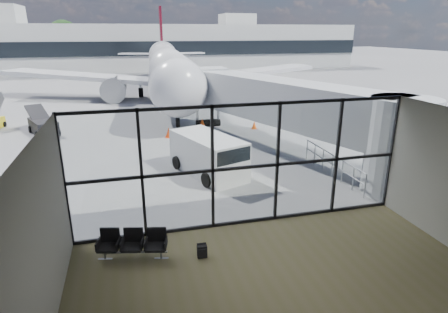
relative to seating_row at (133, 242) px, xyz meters
name	(u,v)px	position (x,y,z in m)	size (l,w,h in m)	color
ground	(155,84)	(4.05, 41.23, -0.53)	(220.00, 220.00, 0.00)	slate
lounge_shell	(309,218)	(4.05, -3.57, 2.12)	(12.02, 8.01, 4.51)	brown
glass_curtain_wall	(245,166)	(4.05, 1.23, 1.72)	(12.10, 0.12, 4.50)	white
jet_bridge	(291,108)	(8.95, 8.31, 2.23)	(8.00, 16.50, 4.33)	#ACB0B2
apron_railing	(332,162)	(9.65, 4.73, 0.19)	(0.06, 5.46, 1.11)	gray
far_terminal	(141,46)	(3.46, 63.21, 3.68)	(80.00, 12.20, 11.00)	beige
tree_4	(32,40)	(-16.95, 73.23, 4.73)	(5.61, 5.61, 8.07)	#382619
tree_5	(64,36)	(-10.95, 73.23, 5.35)	(6.27, 6.27, 9.03)	#382619
seating_row	(133,242)	(0.00, 0.00, 0.00)	(2.15, 1.05, 0.95)	gray
backpack	(202,251)	(2.08, -0.58, -0.31)	(0.31, 0.28, 0.46)	black
airliner	(167,66)	(4.77, 31.79, 2.60)	(34.37, 39.87, 10.27)	silver
service_van	(209,155)	(3.88, 6.51, 0.47)	(3.33, 4.84, 1.94)	silver
belt_loader	(43,125)	(-5.59, 17.01, 0.06)	(2.69, 3.97, 1.74)	black
traffic_cone_a	(169,132)	(2.73, 13.87, -0.20)	(0.48, 0.48, 0.69)	#FF430D
traffic_cone_b	(202,123)	(5.45, 15.97, -0.20)	(0.48, 0.48, 0.68)	#DE470B
traffic_cone_c	(254,125)	(9.05, 14.64, -0.26)	(0.40, 0.40, 0.56)	#FF560D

